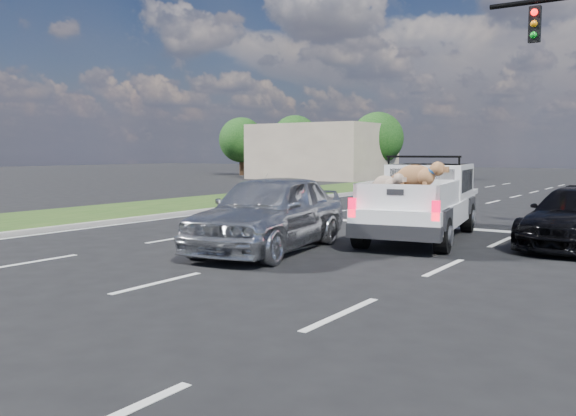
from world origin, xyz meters
TOP-DOWN VIEW (x-y plane):
  - ground at (0.00, 0.00)m, footprint 160.00×160.00m
  - road_markings at (0.00, 6.56)m, footprint 17.75×60.00m
  - grass_median_left at (-11.50, 6.00)m, footprint 5.00×60.00m
  - curb_left at (-9.05, 6.00)m, footprint 0.15×60.00m
  - building_left at (-20.00, 36.00)m, footprint 10.00×8.00m
  - tree_far_a at (-30.00, 38.00)m, footprint 4.20×4.20m
  - tree_far_b at (-24.00, 38.00)m, footprint 4.20×4.20m
  - tree_far_c at (-16.00, 38.00)m, footprint 4.20×4.20m
  - pickup_truck at (-0.13, 7.56)m, footprint 2.94×5.85m
  - silver_sedan at (-2.20, 3.82)m, footprint 2.79×5.30m

SIDE VIEW (x-z plane):
  - ground at x=0.00m, z-range 0.00..0.00m
  - road_markings at x=0.00m, z-range 0.00..0.01m
  - grass_median_left at x=-11.50m, z-range 0.00..0.10m
  - curb_left at x=-9.05m, z-range 0.00..0.14m
  - silver_sedan at x=-2.20m, z-range 0.00..1.72m
  - pickup_truck at x=-0.13m, z-range -0.07..2.02m
  - building_left at x=-20.00m, z-range 0.00..4.40m
  - tree_far_a at x=-30.00m, z-range 0.59..5.99m
  - tree_far_b at x=-24.00m, z-range 0.59..5.99m
  - tree_far_c at x=-16.00m, z-range 0.59..5.99m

